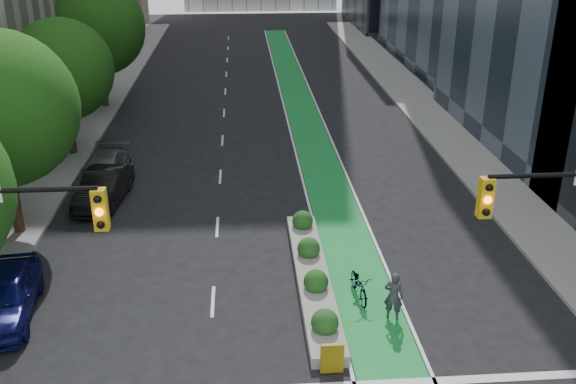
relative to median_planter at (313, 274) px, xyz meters
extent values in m
cube|color=gray|center=(-13.00, 17.96, -0.30)|extent=(3.60, 90.00, 0.15)
cube|color=gray|center=(10.60, 17.96, -0.30)|extent=(3.60, 90.00, 0.15)
cube|color=#1A9039|center=(1.80, 22.96, -0.37)|extent=(2.20, 70.00, 0.01)
cylinder|color=black|center=(-12.20, 4.96, 2.15)|extent=(0.44, 0.44, 5.04)
cylinder|color=black|center=(-12.20, 14.96, 1.87)|extent=(0.44, 0.44, 4.48)
sphere|color=#15430E|center=(-12.20, 14.96, 4.59)|extent=(5.60, 5.60, 5.60)
cylinder|color=black|center=(-12.20, 24.96, 2.20)|extent=(0.44, 0.44, 5.15)
sphere|color=#15430E|center=(-12.20, 24.96, 5.33)|extent=(6.60, 6.60, 6.60)
cube|color=gold|center=(-5.90, -6.54, 5.88)|extent=(0.34, 0.28, 1.05)
sphere|color=orange|center=(-5.90, -6.70, 5.88)|extent=(0.20, 0.20, 0.20)
cube|color=gold|center=(3.50, -6.54, 5.88)|extent=(0.34, 0.28, 1.05)
sphere|color=orange|center=(3.50, -6.70, 5.88)|extent=(0.20, 0.20, 0.20)
cube|color=gray|center=(0.00, -0.04, -0.17)|extent=(1.20, 10.00, 0.40)
cube|color=yellow|center=(0.00, -5.24, 0.18)|extent=(0.70, 0.12, 1.00)
sphere|color=#194C19|center=(0.00, -3.54, 0.28)|extent=(0.90, 0.90, 0.90)
sphere|color=#194C19|center=(0.00, -1.04, 0.28)|extent=(0.90, 0.90, 0.90)
sphere|color=#194C19|center=(0.00, 1.46, 0.28)|extent=(0.90, 0.90, 0.90)
sphere|color=#194C19|center=(0.00, 3.96, 0.28)|extent=(0.90, 0.90, 0.90)
imported|color=gray|center=(1.55, -1.12, 0.15)|extent=(0.87, 2.03, 1.04)
imported|color=#34313B|center=(2.46, -2.52, 0.52)|extent=(0.76, 0.64, 1.78)
imported|color=#0D104E|center=(-10.70, -1.43, 0.46)|extent=(2.49, 5.07, 1.66)
imported|color=black|center=(-9.14, 8.00, 0.43)|extent=(2.25, 5.03, 1.60)
imported|color=#4E5053|center=(-9.56, 10.42, 0.38)|extent=(2.22, 5.23, 1.50)
camera|label=1|loc=(-2.48, -20.67, 12.29)|focal=40.00mm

